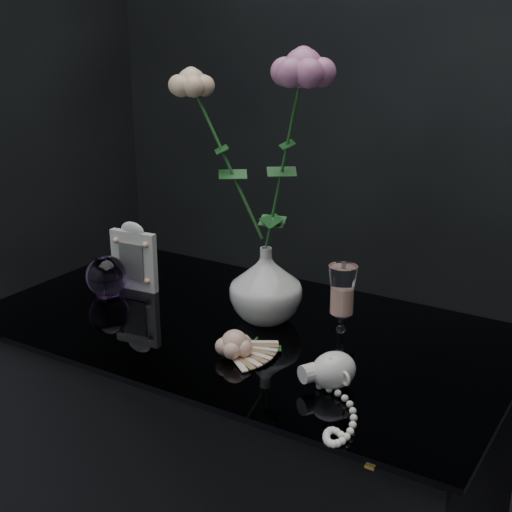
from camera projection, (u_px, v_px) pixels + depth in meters
The scene contains 9 objects.
table at pixel (245, 486), 1.54m from camera, with size 1.05×0.58×0.76m.
vase at pixel (266, 284), 1.42m from camera, with size 0.15×0.15×0.15m, color white.
wine_glass at pixel (341, 310), 1.28m from camera, with size 0.05×0.05×0.17m, color white, non-canonical shape.
picture_frame at pixel (134, 256), 1.59m from camera, with size 0.12×0.09×0.16m, color silver, non-canonical shape.
paperweight at pixel (107, 276), 1.56m from camera, with size 0.09×0.09×0.09m, color #A575BF, non-canonical shape.
paper_fan at pixel (225, 345), 1.31m from camera, with size 0.20×0.15×0.02m, color #F4ECC3, non-canonical shape.
loose_rose at pixel (234, 344), 1.28m from camera, with size 0.11×0.15×0.05m, color beige, non-canonical shape.
pearl_jar at pixel (334, 369), 1.18m from camera, with size 0.22×0.23×0.07m, color white, non-canonical shape.
roses at pixel (256, 143), 1.34m from camera, with size 0.32×0.12×0.44m.
Camera 1 is at (0.70, -1.05, 1.35)m, focal length 50.00 mm.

